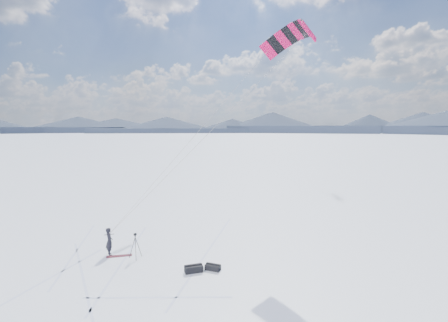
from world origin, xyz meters
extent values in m
plane|color=white|center=(0.00, 0.00, 0.00)|extent=(1800.00, 1800.00, 0.00)
cube|color=#1F293E|center=(209.56, 241.84, 2.55)|extent=(142.83, 132.24, 5.11)
cone|color=#1F293E|center=(209.56, 241.84, 5.11)|extent=(90.28, 90.28, 8.00)
cube|color=#1F293E|center=(132.93, 291.08, 2.55)|extent=(155.14, 103.25, 5.11)
cone|color=#1F293E|center=(132.93, 291.08, 5.11)|extent=(84.80, 84.80, 8.00)
cube|color=#1F293E|center=(45.54, 316.74, 2.55)|extent=(154.88, 65.89, 5.11)
cone|color=#1F293E|center=(45.54, 316.74, 5.11)|extent=(72.46, 72.46, 8.00)
cube|color=#1F293E|center=(-45.54, 316.74, 2.55)|extent=(154.88, 65.89, 5.11)
cone|color=#1F293E|center=(-45.54, 316.74, 5.11)|extent=(72.46, 72.46, 8.00)
cube|color=#B2BEE2|center=(-3.30, -1.70, 0.00)|extent=(3.52, 7.29, 0.01)
cube|color=#B2BEE2|center=(-1.60, 0.60, 0.00)|extent=(6.45, 7.79, 0.01)
cube|color=#B2BEE2|center=(0.10, 2.90, 0.00)|extent=(11.66, 3.07, 0.01)
cube|color=#B2BEE2|center=(1.80, -2.80, 0.00)|extent=(1.27, 5.91, 0.01)
cube|color=#B2BEE2|center=(3.50, -0.50, 0.00)|extent=(6.52, 4.83, 0.01)
imported|color=black|center=(-1.00, 1.95, 0.00)|extent=(0.58, 0.70, 1.64)
cube|color=maroon|center=(-0.43, 1.61, 0.02)|extent=(1.45, 0.29, 0.04)
cylinder|color=black|center=(0.70, 1.25, 0.63)|extent=(0.37, 0.28, 1.26)
cylinder|color=black|center=(0.35, 1.21, 0.63)|extent=(0.41, 0.20, 1.26)
cylinder|color=black|center=(0.56, 0.93, 0.63)|extent=(0.08, 0.43, 1.26)
cylinder|color=black|center=(0.53, 1.13, 1.06)|extent=(0.04, 0.04, 0.39)
cube|color=black|center=(0.53, 1.13, 1.32)|extent=(0.11, 0.11, 0.06)
cube|color=black|center=(0.53, 1.13, 1.42)|extent=(0.18, 0.17, 0.11)
cylinder|color=black|center=(0.53, 1.23, 1.42)|extent=(0.08, 0.11, 0.08)
cube|color=black|center=(3.61, -1.32, 0.18)|extent=(0.97, 0.53, 0.35)
cylinder|color=black|center=(3.61, -1.32, 0.37)|extent=(0.89, 0.18, 0.09)
cube|color=black|center=(4.62, -1.29, 0.15)|extent=(0.87, 0.76, 0.29)
cylinder|color=black|center=(4.62, -1.29, 0.32)|extent=(0.68, 0.49, 0.09)
cube|color=#C80848|center=(10.75, 0.78, 13.11)|extent=(1.30, 0.74, 1.35)
cube|color=black|center=(10.98, 1.36, 13.42)|extent=(1.21, 0.81, 1.27)
cube|color=#C80848|center=(11.12, 2.02, 13.65)|extent=(1.12, 0.84, 1.19)
cube|color=black|center=(11.17, 2.73, 13.79)|extent=(1.03, 0.85, 1.10)
cube|color=#C80848|center=(11.13, 3.46, 13.84)|extent=(1.11, 0.85, 1.00)
cube|color=black|center=(10.99, 4.17, 13.79)|extent=(1.20, 0.84, 1.10)
cube|color=#C80848|center=(10.77, 4.85, 13.65)|extent=(1.28, 0.81, 1.19)
cube|color=black|center=(10.47, 5.45, 13.42)|extent=(1.35, 0.75, 1.27)
cube|color=#C80848|center=(10.10, 5.96, 13.11)|extent=(1.41, 0.67, 1.35)
cylinder|color=gray|center=(4.87, 1.37, 7.17)|extent=(11.77, 1.19, 11.88)
cylinder|color=gray|center=(4.55, 3.96, 7.17)|extent=(11.13, 4.03, 11.88)
cylinder|color=black|center=(-1.00, 1.95, 1.24)|extent=(0.55, 0.10, 0.03)
camera|label=1|loc=(1.84, -17.47, 7.65)|focal=26.00mm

